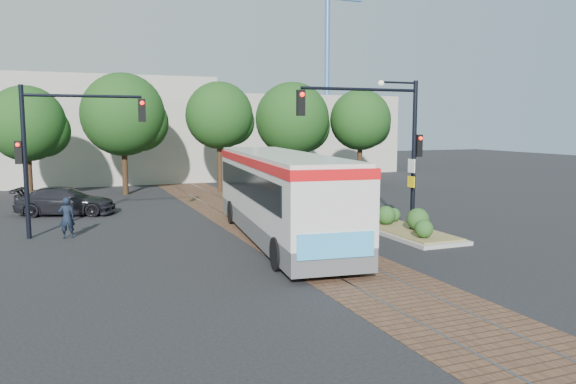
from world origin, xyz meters
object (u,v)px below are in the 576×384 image
object	(u,v)px
signal_pole_main	(388,133)
signal_pole_left	(55,140)
traffic_island	(407,227)
officer	(67,218)
city_bus	(280,192)
parked_car	(66,201)

from	to	relation	value
signal_pole_main	signal_pole_left	size ratio (longest dim) A/B	1.00
traffic_island	signal_pole_left	distance (m)	14.50
signal_pole_left	officer	bearing A→B (deg)	-59.62
signal_pole_main	officer	world-z (taller)	signal_pole_main
city_bus	officer	xyz separation A→B (m)	(-7.74, 3.37, -1.06)
city_bus	parked_car	bearing A→B (deg)	135.86
traffic_island	officer	distance (m)	13.65
city_bus	signal_pole_left	size ratio (longest dim) A/B	2.14
signal_pole_main	traffic_island	bearing A→B (deg)	-5.36
traffic_island	signal_pole_main	size ratio (longest dim) A/B	0.87
officer	parked_car	bearing A→B (deg)	-90.77
city_bus	parked_car	world-z (taller)	city_bus
signal_pole_left	parked_car	distance (m)	6.52
city_bus	signal_pole_main	xyz separation A→B (m)	(4.21, -0.96, 2.28)
city_bus	parked_car	xyz separation A→B (m)	(-7.74, 9.53, -1.19)
city_bus	signal_pole_main	bearing A→B (deg)	-6.04
city_bus	parked_car	size ratio (longest dim) A/B	2.69
city_bus	signal_pole_left	xyz separation A→B (m)	(-8.02, 3.85, 1.99)
signal_pole_left	officer	xyz separation A→B (m)	(0.28, -0.48, -3.05)
signal_pole_main	signal_pole_left	bearing A→B (deg)	158.55
parked_car	traffic_island	bearing A→B (deg)	-111.95
signal_pole_main	parked_car	distance (m)	16.28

